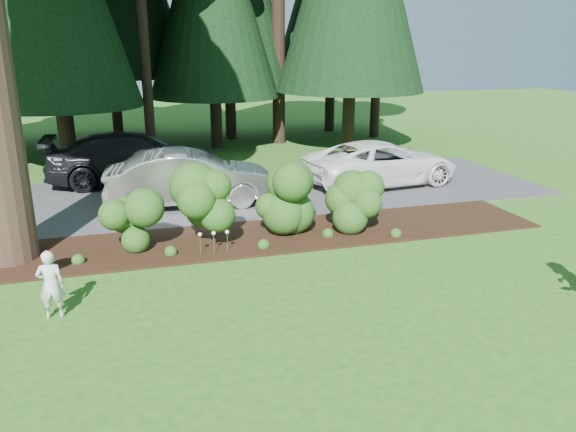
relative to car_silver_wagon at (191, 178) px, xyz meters
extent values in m
plane|color=#265217|center=(0.27, -6.54, -0.81)|extent=(80.00, 80.00, 0.00)
cube|color=black|center=(0.27, -3.29, -0.79)|extent=(16.00, 2.50, 0.05)
cube|color=#38383A|center=(0.27, 0.96, -0.80)|extent=(22.00, 6.00, 0.03)
sphere|color=#1D4B17|center=(-1.73, -3.34, -0.15)|extent=(1.08, 1.08, 1.08)
cylinder|color=black|center=(-1.73, -3.34, -0.66)|extent=(0.08, 0.08, 0.30)
sphere|color=#1D4B17|center=(0.07, -3.54, 0.12)|extent=(1.35, 1.35, 1.35)
cylinder|color=black|center=(0.07, -3.54, -0.66)|extent=(0.08, 0.08, 0.30)
sphere|color=#1D4B17|center=(1.87, -3.24, 0.01)|extent=(1.26, 1.26, 1.26)
cylinder|color=black|center=(1.87, -3.24, -0.66)|extent=(0.08, 0.08, 0.30)
sphere|color=#1D4B17|center=(3.67, -3.44, -0.10)|extent=(1.17, 1.17, 1.17)
cylinder|color=black|center=(3.67, -3.44, -0.66)|extent=(0.08, 0.08, 0.30)
cylinder|color=#1D4B17|center=(-0.33, -4.14, -0.56)|extent=(0.01, 0.01, 0.50)
sphere|color=white|center=(-0.33, -4.14, -0.29)|extent=(0.09, 0.09, 0.09)
cylinder|color=#1D4B17|center=(-0.03, -4.14, -0.56)|extent=(0.01, 0.01, 0.50)
sphere|color=white|center=(-0.03, -4.14, -0.29)|extent=(0.09, 0.09, 0.09)
cylinder|color=#1D4B17|center=(0.27, -4.14, -0.56)|extent=(0.01, 0.01, 0.50)
sphere|color=white|center=(0.27, -4.14, -0.29)|extent=(0.09, 0.09, 0.09)
cylinder|color=black|center=(-3.73, 8.46, 4.44)|extent=(0.50, 0.50, 10.50)
cylinder|color=black|center=(-0.73, 6.96, 3.56)|extent=(0.50, 0.50, 8.75)
cylinder|color=black|center=(2.27, 7.96, 4.79)|extent=(0.50, 0.50, 11.20)
cylinder|color=black|center=(5.27, 8.96, 3.91)|extent=(0.50, 0.50, 9.45)
cylinder|color=black|center=(7.77, 7.46, 4.61)|extent=(0.50, 0.50, 10.85)
cylinder|color=black|center=(10.27, 9.46, 4.09)|extent=(0.50, 0.50, 9.80)
cylinder|color=black|center=(-2.23, 11.46, 4.44)|extent=(0.50, 0.50, 10.50)
cylinder|color=black|center=(3.77, 12.46, 5.14)|extent=(0.50, 0.50, 11.90)
cylinder|color=black|center=(8.77, 11.96, 4.26)|extent=(0.50, 0.50, 10.15)
imported|color=silver|center=(0.00, 0.00, 0.00)|extent=(4.84, 1.93, 1.56)
imported|color=white|center=(6.29, 0.68, -0.07)|extent=(5.41, 3.02, 1.43)
imported|color=black|center=(-1.41, 3.26, 0.04)|extent=(5.72, 2.38, 1.65)
imported|color=silver|center=(-3.13, -6.26, -0.20)|extent=(0.46, 0.31, 1.22)
camera|label=1|loc=(-1.75, -15.71, 3.69)|focal=35.00mm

